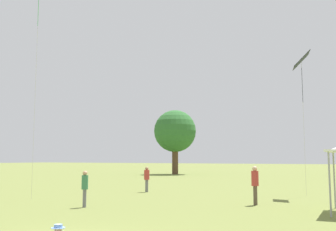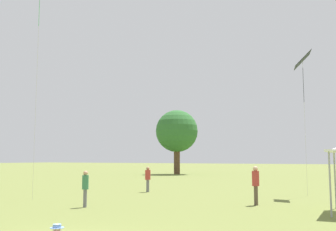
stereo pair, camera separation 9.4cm
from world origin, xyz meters
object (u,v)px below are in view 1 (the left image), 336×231
at_px(kite_1, 301,63).
at_px(person_standing_2, 147,177).
at_px(person_standing_1, 85,185).
at_px(distant_tree_0, 175,131).
at_px(person_standing_0, 255,181).

bearing_deg(kite_1, person_standing_2, -46.62).
xyz_separation_m(person_standing_1, distant_tree_0, (-12.87, 35.02, 4.96)).
distance_m(person_standing_0, distant_tree_0, 36.61).
height_order(kite_1, distant_tree_0, distant_tree_0).
bearing_deg(kite_1, person_standing_0, 17.68).
bearing_deg(person_standing_0, person_standing_1, 109.06).
height_order(person_standing_1, person_standing_2, person_standing_2).
distance_m(person_standing_1, person_standing_2, 8.41).
height_order(person_standing_1, distant_tree_0, distant_tree_0).
height_order(person_standing_1, kite_1, kite_1).
xyz_separation_m(kite_1, distant_tree_0, (-20.93, 24.71, -2.05)).
height_order(person_standing_0, distant_tree_0, distant_tree_0).
relative_size(person_standing_1, person_standing_2, 1.00).
bearing_deg(person_standing_0, kite_1, -28.32).
xyz_separation_m(person_standing_1, kite_1, (8.06, 10.31, 7.01)).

